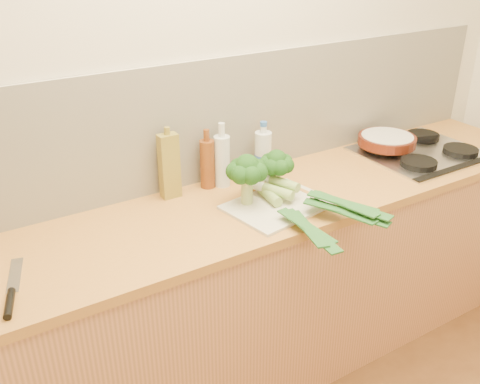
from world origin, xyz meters
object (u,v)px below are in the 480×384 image
Objects in this scene: chopping_board at (278,205)px; skillet at (387,140)px; gas_hob at (421,151)px; chefs_knife at (11,296)px.

chopping_board is 0.99× the size of skillet.
skillet reaches higher than chopping_board.
gas_hob is at bearing -4.68° from chopping_board.
chefs_knife is 0.81× the size of skillet.
chefs_knife reaches higher than chopping_board.
chefs_knife is 1.87m from skillet.
chopping_board is at bearing 19.01° from chefs_knife.
gas_hob reaches higher than chopping_board.
skillet is at bearing 23.50° from chefs_knife.
chopping_board is 0.83m from skillet.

